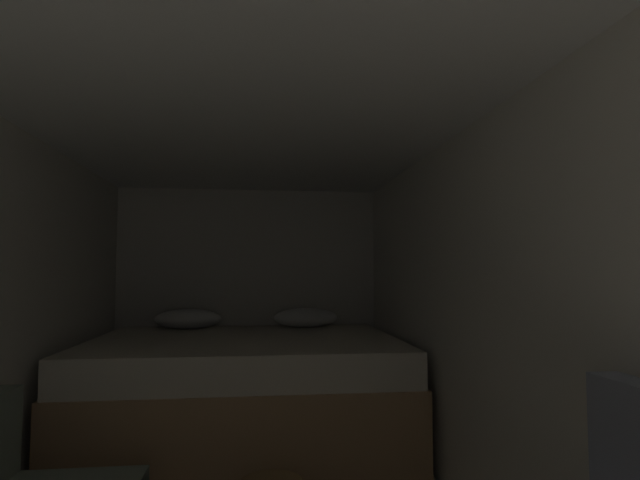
{
  "coord_description": "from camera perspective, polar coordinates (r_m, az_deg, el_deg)",
  "views": [
    {
      "loc": [
        0.09,
        -0.18,
        1.26
      ],
      "look_at": [
        0.45,
        2.8,
        1.45
      ],
      "focal_mm": 28.14,
      "sensor_mm": 36.0,
      "label": 1
    }
  ],
  "objects": [
    {
      "name": "bed",
      "position": [
        3.88,
        -8.49,
        -16.49
      ],
      "size": [
        2.24,
        1.71,
        0.95
      ],
      "color": "tan",
      "rests_on": "ground"
    },
    {
      "name": "wall_right",
      "position": [
        2.45,
        20.35,
        -9.2
      ],
      "size": [
        0.05,
        5.02,
        2.03
      ],
      "primitive_type": "cube",
      "color": "silver",
      "rests_on": "ground"
    },
    {
      "name": "ceiling_slab",
      "position": [
        2.31,
        -9.17,
        16.44
      ],
      "size": [
        2.46,
        5.02,
        0.05
      ],
      "primitive_type": "cube",
      "color": "white",
      "rests_on": "wall_left"
    },
    {
      "name": "wall_back",
      "position": [
        4.71,
        -8.12,
        -6.65
      ],
      "size": [
        2.46,
        0.05,
        2.03
      ],
      "primitive_type": "cube",
      "color": "silver",
      "rests_on": "ground"
    }
  ]
}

